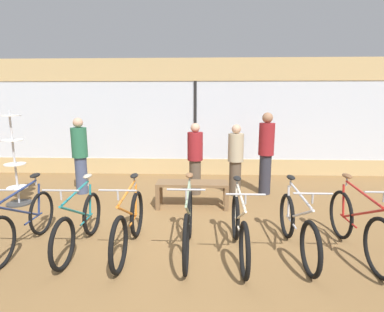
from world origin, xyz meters
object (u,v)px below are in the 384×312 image
Objects in this scene: bicycle_far_right at (358,226)px; customer_near_bench at (80,154)px; bicycle_right at (297,227)px; bicycle_left at (79,224)px; display_bench at (192,187)px; bicycle_center at (188,224)px; bicycle_far_left at (23,223)px; customer_near_rack at (266,151)px; customer_mid_floor at (195,158)px; customer_by_window at (236,159)px; bicycle_center_right at (239,229)px; accessory_rack at (15,167)px; bicycle_center_left at (129,225)px.

customer_near_bench is at bearing 152.29° from bicycle_far_right.
customer_near_bench is at bearing 147.73° from bicycle_right.
bicycle_left is at bearing -68.45° from customer_near_bench.
display_bench is 0.82× the size of customer_near_bench.
bicycle_right reaches higher than bicycle_left.
bicycle_center is at bearing -45.44° from customer_near_bench.
bicycle_far_left is 0.99× the size of customer_near_bench.
display_bench is at bearing -149.57° from customer_near_rack.
customer_mid_floor is (1.56, 2.60, 0.47)m from bicycle_left.
bicycle_far_right is 1.14× the size of customer_by_window.
bicycle_center_right is 4.67m from accessory_rack.
accessory_rack is at bearing 156.17° from bicycle_center_right.
bicycle_center is 1.10× the size of customer_by_window.
bicycle_center_right is at bearing -1.26° from bicycle_far_left.
accessory_rack is 1.35× the size of display_bench.
display_bench is at bearing 111.11° from bicycle_center_right.
bicycle_left is 1.19× the size of display_bench.
customer_near_bench reaches higher than display_bench.
accessory_rack reaches higher than bicycle_center.
bicycle_center is at bearing -109.23° from customer_by_window.
bicycle_center is at bearing -27.18° from accessory_rack.
bicycle_far_left reaches higher than bicycle_left.
bicycle_center_right is (2.24, -0.09, 0.01)m from bicycle_left.
bicycle_center_left is at bearing -0.44° from bicycle_far_left.
bicycle_left is 1.54m from bicycle_center.
accessory_rack is 3.67m from customer_mid_floor.
customer_near_rack is (0.09, 2.69, 0.59)m from bicycle_right.
bicycle_far_left is 3.56m from customer_mid_floor.
bicycle_center_right reaches higher than display_bench.
accessory_rack reaches higher than bicycle_right.
bicycle_center_left is (0.72, -0.03, 0.02)m from bicycle_left.
bicycle_far_right is 2.84m from customer_near_rack.
bicycle_far_right is (0.82, 0.00, 0.03)m from bicycle_right.
bicycle_left is at bearing -120.94° from customer_mid_floor.
bicycle_far_left is 1.00× the size of bicycle_center_right.
customer_near_bench is (-0.21, 2.58, 0.52)m from bicycle_far_left.
bicycle_center reaches higher than bicycle_center_left.
accessory_rack is 1.20× the size of customer_by_window.
display_bench is at bearing -91.94° from customer_mid_floor.
display_bench is (0.81, 1.78, 0.03)m from bicycle_center_left.
customer_mid_floor is at bearing 177.41° from customer_by_window.
customer_mid_floor is at bearing 72.30° from bicycle_center_left.
bicycle_center_right is 1.97m from display_bench.
customer_by_window is 0.99× the size of customer_mid_floor.
customer_near_rack is at bearing 30.43° from display_bench.
customer_near_bench is (-3.25, 2.64, 0.52)m from bicycle_center_right.
bicycle_far_left is 1.02× the size of bicycle_left.
bicycle_far_right is (4.65, 0.02, 0.02)m from bicycle_far_left.
bicycle_left is 0.91× the size of customer_near_rack.
bicycle_left reaches higher than display_bench.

